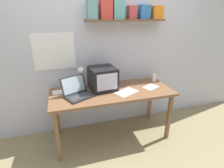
# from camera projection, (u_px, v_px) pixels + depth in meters

# --- Properties ---
(ground_plane) EXTENTS (12.00, 12.00, 0.00)m
(ground_plane) POSITION_uv_depth(u_px,v_px,m) (112.00, 135.00, 2.64)
(ground_plane) COLOR #93865F
(back_wall) EXTENTS (5.60, 0.24, 2.60)m
(back_wall) POSITION_uv_depth(u_px,v_px,m) (104.00, 43.00, 2.52)
(back_wall) COLOR silver
(back_wall) RESTS_ON ground_plane
(corner_desk) EXTENTS (1.64, 0.68, 0.73)m
(corner_desk) POSITION_uv_depth(u_px,v_px,m) (112.00, 95.00, 2.39)
(corner_desk) COLOR brown
(corner_desk) RESTS_ON ground_plane
(crt_monitor) EXTENTS (0.38, 0.39, 0.31)m
(crt_monitor) POSITION_uv_depth(u_px,v_px,m) (103.00, 78.00, 2.38)
(crt_monitor) COLOR black
(crt_monitor) RESTS_ON corner_desk
(laptop) EXTENTS (0.43, 0.41, 0.24)m
(laptop) POSITION_uv_depth(u_px,v_px,m) (77.00, 91.00, 2.20)
(laptop) COLOR #232326
(laptop) RESTS_ON corner_desk
(desk_lamp) EXTENTS (0.12, 0.15, 0.32)m
(desk_lamp) POSITION_uv_depth(u_px,v_px,m) (81.00, 75.00, 2.36)
(desk_lamp) COLOR white
(desk_lamp) RESTS_ON corner_desk
(juice_glass) EXTENTS (0.07, 0.07, 0.12)m
(juice_glass) POSITION_uv_depth(u_px,v_px,m) (154.00, 78.00, 2.68)
(juice_glass) COLOR white
(juice_glass) RESTS_ON corner_desk
(loose_paper_near_monitor) EXTENTS (0.26, 0.23, 0.00)m
(loose_paper_near_monitor) POSITION_uv_depth(u_px,v_px,m) (151.00, 87.00, 2.49)
(loose_paper_near_monitor) COLOR silver
(loose_paper_near_monitor) RESTS_ON corner_desk
(printed_handout) EXTENTS (0.35, 0.30, 0.00)m
(printed_handout) POSITION_uv_depth(u_px,v_px,m) (127.00, 92.00, 2.32)
(printed_handout) COLOR white
(printed_handout) RESTS_ON corner_desk
(loose_paper_near_laptop) EXTENTS (0.29, 0.17, 0.00)m
(loose_paper_near_laptop) POSITION_uv_depth(u_px,v_px,m) (63.00, 91.00, 2.34)
(loose_paper_near_laptop) COLOR white
(loose_paper_near_laptop) RESTS_ON corner_desk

